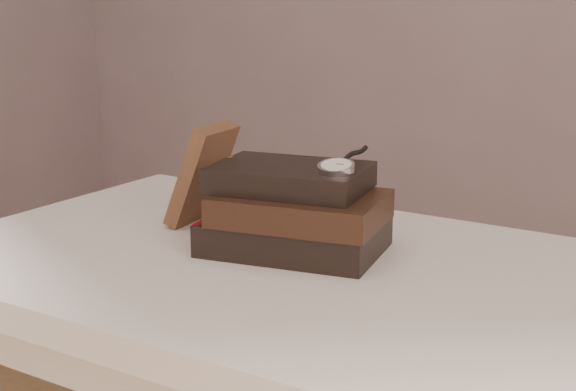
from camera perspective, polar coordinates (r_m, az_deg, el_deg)
The scene contains 5 objects.
table at distance 1.12m, azimuth 0.94°, elevation -8.97°, with size 1.00×0.60×0.75m.
book_stack at distance 1.12m, azimuth 0.49°, elevation -1.13°, with size 0.26×0.20×0.12m.
journal at distance 1.25m, azimuth -5.81°, elevation 1.43°, with size 0.02×0.10×0.15m, color #422819.
pocket_watch at distance 1.08m, azimuth 3.42°, elevation 2.03°, with size 0.06×0.15×0.02m.
eyeglasses at distance 1.22m, azimuth -1.82°, elevation 0.67°, with size 0.11×0.13×0.05m.
Camera 1 is at (0.54, -0.53, 1.10)m, focal length 52.78 mm.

